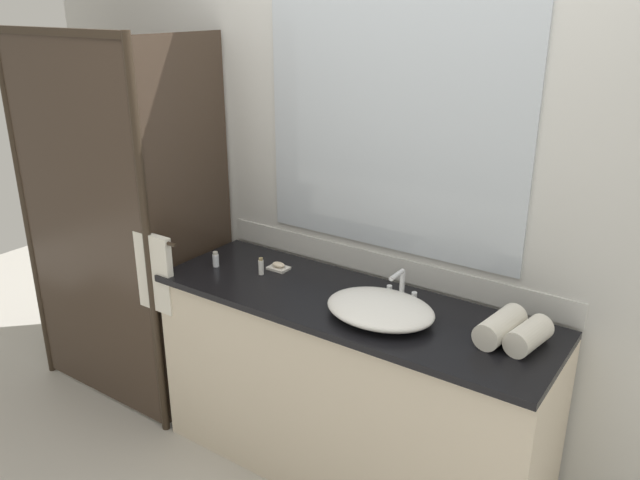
# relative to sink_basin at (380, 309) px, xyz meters

# --- Properties ---
(ground_plane) EXTENTS (8.00, 8.00, 0.00)m
(ground_plane) POSITION_rel_sink_basin_xyz_m (-0.19, 0.06, -0.94)
(ground_plane) COLOR #B7B2A8
(wall_back_with_mirror) EXTENTS (4.40, 0.06, 2.60)m
(wall_back_with_mirror) POSITION_rel_sink_basin_xyz_m (-0.19, 0.40, 0.37)
(wall_back_with_mirror) COLOR silver
(wall_back_with_mirror) RESTS_ON ground_plane
(vanity_cabinet) EXTENTS (1.80, 0.58, 0.90)m
(vanity_cabinet) POSITION_rel_sink_basin_xyz_m (-0.19, 0.07, -0.49)
(vanity_cabinet) COLOR beige
(vanity_cabinet) RESTS_ON ground_plane
(shower_enclosure) EXTENTS (1.20, 0.59, 2.00)m
(shower_enclosure) POSITION_rel_sink_basin_xyz_m (-1.46, -0.13, 0.08)
(shower_enclosure) COLOR #2D2319
(shower_enclosure) RESTS_ON ground_plane
(sink_basin) EXTENTS (0.46, 0.36, 0.08)m
(sink_basin) POSITION_rel_sink_basin_xyz_m (0.00, 0.00, 0.00)
(sink_basin) COLOR white
(sink_basin) RESTS_ON vanity_cabinet
(faucet) EXTENTS (0.17, 0.13, 0.15)m
(faucet) POSITION_rel_sink_basin_xyz_m (-0.00, 0.18, 0.01)
(faucet) COLOR silver
(faucet) RESTS_ON vanity_cabinet
(soap_dish) EXTENTS (0.10, 0.07, 0.04)m
(soap_dish) POSITION_rel_sink_basin_xyz_m (-0.65, 0.16, -0.03)
(soap_dish) COLOR silver
(soap_dish) RESTS_ON vanity_cabinet
(amenity_bottle_conditioner) EXTENTS (0.02, 0.02, 0.08)m
(amenity_bottle_conditioner) POSITION_rel_sink_basin_xyz_m (-0.68, 0.06, -0.00)
(amenity_bottle_conditioner) COLOR white
(amenity_bottle_conditioner) RESTS_ON vanity_cabinet
(amenity_bottle_body_wash) EXTENTS (0.03, 0.03, 0.08)m
(amenity_bottle_body_wash) POSITION_rel_sink_basin_xyz_m (-0.92, 0.01, -0.01)
(amenity_bottle_body_wash) COLOR silver
(amenity_bottle_body_wash) RESTS_ON vanity_cabinet
(rolled_towel_near_edge) EXTENTS (0.14, 0.22, 0.10)m
(rolled_towel_near_edge) POSITION_rel_sink_basin_xyz_m (0.57, 0.10, 0.01)
(rolled_towel_near_edge) COLOR silver
(rolled_towel_near_edge) RESTS_ON vanity_cabinet
(rolled_towel_middle) EXTENTS (0.14, 0.26, 0.11)m
(rolled_towel_middle) POSITION_rel_sink_basin_xyz_m (0.46, 0.11, 0.01)
(rolled_towel_middle) COLOR silver
(rolled_towel_middle) RESTS_ON vanity_cabinet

